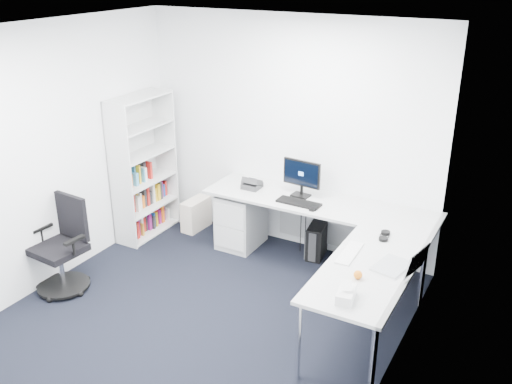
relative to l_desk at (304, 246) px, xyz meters
The scene contains 21 objects.
ground 1.55m from the l_desk, 111.45° to the right, with size 4.20×4.20×0.00m, color black.
ceiling 2.77m from the l_desk, 111.45° to the right, with size 4.20×4.20×0.00m, color white.
wall_back 1.32m from the l_desk, 128.16° to the left, with size 3.60×0.02×2.70m, color white.
wall_left 2.90m from the l_desk, 149.22° to the right, with size 0.02×4.20×2.70m, color white.
wall_right 2.11m from the l_desk, 48.24° to the right, with size 0.02×4.20×2.70m, color white.
l_desk is the anchor object (origin of this frame).
drawer_pedestal 1.03m from the l_desk, 161.32° to the left, with size 0.44×0.55×0.67m, color #B1B4B4.
bookshelf 2.23m from the l_desk, behind, with size 0.34×0.88×1.76m, color silver, non-canonical shape.
task_chair 2.56m from the l_desk, 145.53° to the right, with size 0.56×0.56×1.00m, color black, non-canonical shape.
black_pc_tower 0.56m from the l_desk, 97.29° to the left, with size 0.18×0.40×0.39m, color black.
beige_pc_tower 1.77m from the l_desk, 165.76° to the left, with size 0.19×0.42×0.40m, color beige.
power_strip 0.81m from the l_desk, 52.00° to the left, with size 0.35×0.06×0.04m, color silver.
monitor 0.76m from the l_desk, 120.94° to the left, with size 0.45×0.14×0.43m, color black, non-canonical shape.
black_keyboard 0.47m from the l_desk, 130.89° to the left, with size 0.49×0.17×0.02m, color black.
mouse 0.41m from the l_desk, 74.08° to the left, with size 0.06×0.09×0.03m, color black.
desk_phone 1.01m from the l_desk, 157.52° to the left, with size 0.20×0.20×0.14m, color #2A2B2D, non-canonical shape.
laptop 1.38m from the l_desk, 30.62° to the right, with size 0.36×0.35×0.26m, color silver, non-canonical shape.
white_keyboard 1.01m from the l_desk, 40.63° to the right, with size 0.13×0.46×0.02m, color silver.
headphones 0.98m from the l_desk, ahead, with size 0.13×0.21×0.05m, color black, non-canonical shape.
orange_fruit 1.41m from the l_desk, 47.02° to the right, with size 0.07×0.07×0.07m, color orange.
tissue_box 1.67m from the l_desk, 54.63° to the right, with size 0.13×0.24×0.08m, color silver.
Camera 1 is at (2.70, -3.59, 3.25)m, focal length 40.00 mm.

